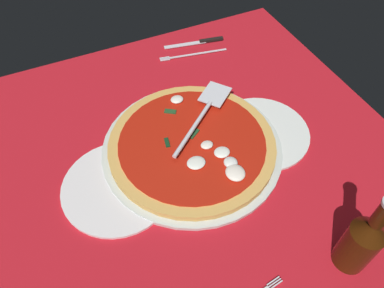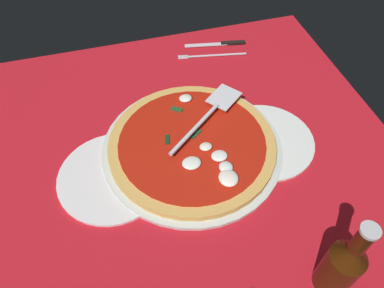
{
  "view_description": "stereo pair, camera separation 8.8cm",
  "coord_description": "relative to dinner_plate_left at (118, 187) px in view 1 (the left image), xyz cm",
  "views": [
    {
      "loc": [
        -24.99,
        -50.22,
        70.29
      ],
      "look_at": [
        -1.4,
        0.7,
        2.34
      ],
      "focal_mm": 34.69,
      "sensor_mm": 36.0,
      "label": 1
    },
    {
      "loc": [
        -16.73,
        -53.28,
        70.29
      ],
      "look_at": [
        -1.4,
        0.7,
        2.34
      ],
      "focal_mm": 34.69,
      "sensor_mm": 36.0,
      "label": 2
    }
  ],
  "objects": [
    {
      "name": "pizza",
      "position": [
        19.59,
        2.8,
        1.69
      ],
      "size": [
        39.86,
        39.86,
        3.26
      ],
      "color": "gold",
      "rests_on": "pizza_pan"
    },
    {
      "name": "place_setting_far",
      "position": [
        37.49,
        38.57,
        -0.14
      ],
      "size": [
        22.27,
        15.16,
        1.4
      ],
      "rotation": [
        0.0,
        0.0,
        2.96
      ],
      "color": "silver",
      "rests_on": "ground_plane"
    },
    {
      "name": "dinner_plate_right",
      "position": [
        37.3,
        0.4,
        0.0
      ],
      "size": [
        24.15,
        24.15,
        1.0
      ],
      "primitive_type": "cylinder",
      "color": "white",
      "rests_on": "ground_plane"
    },
    {
      "name": "checker_pattern",
      "position": [
        20.91,
        2.26,
        -0.55
      ],
      "size": [
        96.04,
        96.04,
        0.1
      ],
      "color": "white",
      "rests_on": "ground_plane"
    },
    {
      "name": "beer_bottle",
      "position": [
        35.52,
        -34.65,
        7.78
      ],
      "size": [
        6.38,
        6.38,
        21.48
      ],
      "color": "#371806",
      "rests_on": "ground_plane"
    },
    {
      "name": "pizza_server",
      "position": [
        25.12,
        9.0,
        4.35
      ],
      "size": [
        23.61,
        19.94,
        1.0
      ],
      "rotation": [
        0.0,
        0.0,
        0.68
      ],
      "color": "silver",
      "rests_on": "pizza"
    },
    {
      "name": "ground_plane",
      "position": [
        20.91,
        2.26,
        -1.0
      ],
      "size": [
        96.04,
        96.04,
        0.8
      ],
      "primitive_type": "cube",
      "color": "red"
    },
    {
      "name": "dinner_plate_left",
      "position": [
        0.0,
        0.0,
        0.0
      ],
      "size": [
        25.09,
        25.09,
        1.0
      ],
      "primitive_type": "cylinder",
      "color": "white",
      "rests_on": "ground_plane"
    },
    {
      "name": "pizza_pan",
      "position": [
        19.51,
        2.96,
        0.12
      ],
      "size": [
        43.15,
        43.15,
        1.24
      ],
      "primitive_type": "cylinder",
      "color": "silver",
      "rests_on": "ground_plane"
    }
  ]
}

